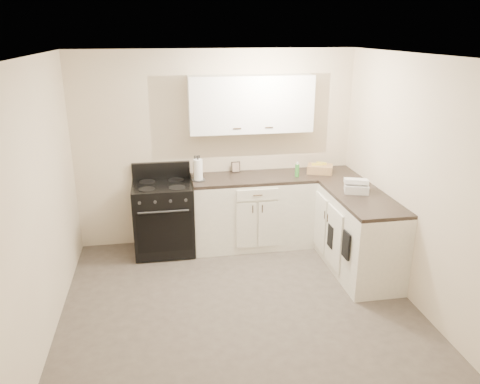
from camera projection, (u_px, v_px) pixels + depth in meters
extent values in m
plane|color=#473F38|center=(240.00, 309.00, 4.81)|extent=(3.60, 3.60, 0.00)
plane|color=white|center=(240.00, 56.00, 3.99)|extent=(3.60, 3.60, 0.00)
plane|color=beige|center=(216.00, 149.00, 6.07)|extent=(3.60, 0.00, 3.60)
plane|color=beige|center=(417.00, 184.00, 4.69)|extent=(0.00, 3.60, 3.60)
plane|color=beige|center=(39.00, 206.00, 4.10)|extent=(0.00, 3.60, 3.60)
plane|color=beige|center=(294.00, 295.00, 2.72)|extent=(3.60, 0.00, 3.60)
cube|color=silver|center=(252.00, 212.00, 6.12)|extent=(1.55, 0.60, 0.90)
cube|color=silver|center=(349.00, 226.00, 5.69)|extent=(0.60, 1.90, 0.90)
cube|color=black|center=(253.00, 178.00, 5.97)|extent=(1.55, 0.60, 0.04)
cube|color=black|center=(352.00, 190.00, 5.54)|extent=(0.60, 1.90, 0.04)
cube|color=white|center=(251.00, 104.00, 5.81)|extent=(1.55, 0.30, 0.70)
cube|color=black|center=(164.00, 218.00, 5.91)|extent=(0.74, 0.63, 0.89)
cube|color=tan|center=(197.00, 170.00, 5.92)|extent=(0.10, 0.09, 0.19)
cylinder|color=white|center=(198.00, 170.00, 5.78)|extent=(0.11, 0.11, 0.27)
cylinder|color=green|center=(297.00, 171.00, 5.93)|extent=(0.07, 0.07, 0.16)
cube|color=black|center=(236.00, 167.00, 6.13)|extent=(0.12, 0.05, 0.14)
cube|color=tan|center=(320.00, 169.00, 6.10)|extent=(0.38, 0.32, 0.11)
cube|color=white|center=(356.00, 188.00, 5.39)|extent=(0.33, 0.32, 0.10)
cylinder|color=silver|center=(359.00, 187.00, 5.35)|extent=(0.11, 0.11, 0.14)
cube|color=black|center=(346.00, 245.00, 4.98)|extent=(0.02, 0.17, 0.30)
cube|color=black|center=(331.00, 236.00, 5.43)|extent=(0.02, 0.15, 0.27)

